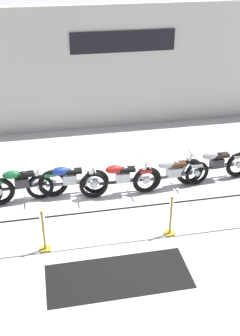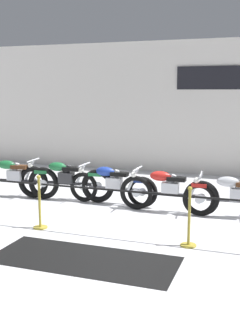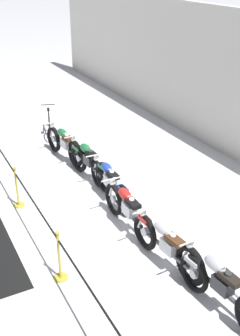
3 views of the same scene
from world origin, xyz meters
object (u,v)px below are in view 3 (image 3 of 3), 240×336
(motorcycle_red_3, at_px, (129,210))
(stanchion_mid_left, at_px, (18,193))
(motorcycle_silver_4, at_px, (168,246))
(motorcycle_blue_2, at_px, (110,182))
(stanchion_far_left, at_px, (17,182))
(stanchion_mid_right, at_px, (60,263))
(motorcycle_green_0, at_px, (66,145))
(motorcycle_green_1, at_px, (89,162))
(bicycle, at_px, (49,123))
(motorcycle_silver_5, at_px, (220,286))

(motorcycle_red_3, bearing_deg, stanchion_mid_left, -137.98)
(motorcycle_silver_4, distance_m, stanchion_mid_left, 4.03)
(motorcycle_blue_2, xyz_separation_m, stanchion_far_left, (-0.58, -2.11, 0.25))
(motorcycle_silver_4, distance_m, stanchion_mid_right, 2.05)
(motorcycle_blue_2, relative_size, motorcycle_silver_4, 0.99)
(motorcycle_blue_2, bearing_deg, motorcycle_silver_4, -3.26)
(motorcycle_green_0, relative_size, motorcycle_green_1, 0.97)
(motorcycle_green_1, bearing_deg, stanchion_mid_right, -31.36)
(stanchion_far_left, bearing_deg, motorcycle_blue_2, 74.71)
(bicycle, bearing_deg, stanchion_mid_right, -17.44)
(motorcycle_green_1, height_order, stanchion_far_left, stanchion_far_left)
(motorcycle_silver_4, bearing_deg, stanchion_far_left, -150.16)
(motorcycle_blue_2, relative_size, motorcycle_red_3, 0.99)
(motorcycle_green_1, xyz_separation_m, motorcycle_blue_2, (1.23, 0.01, -0.01))
(motorcycle_red_3, relative_size, stanchion_mid_right, 2.11)
(motorcycle_red_3, xyz_separation_m, motorcycle_silver_5, (2.75, 0.24, -0.00))
(motorcycle_silver_4, bearing_deg, motorcycle_blue_2, 176.74)
(motorcycle_silver_5, height_order, stanchion_mid_left, stanchion_mid_left)
(motorcycle_red_3, xyz_separation_m, stanchion_mid_left, (-2.09, -1.88, -0.13))
(motorcycle_green_1, height_order, stanchion_mid_left, stanchion_mid_left)
(motorcycle_green_0, bearing_deg, motorcycle_red_3, -0.86)
(motorcycle_blue_2, height_order, motorcycle_silver_4, motorcycle_blue_2)
(motorcycle_silver_5, relative_size, stanchion_mid_right, 2.18)
(motorcycle_green_1, bearing_deg, stanchion_far_left, -72.52)
(stanchion_mid_right, bearing_deg, motorcycle_blue_2, 136.22)
(motorcycle_green_0, distance_m, bicycle, 2.23)
(stanchion_far_left, bearing_deg, stanchion_mid_left, 180.00)
(motorcycle_blue_2, xyz_separation_m, stanchion_mid_right, (2.20, -2.11, -0.11))
(motorcycle_red_3, distance_m, bicycle, 6.19)
(motorcycle_red_3, bearing_deg, motorcycle_blue_2, 170.78)
(motorcycle_red_3, relative_size, bicycle, 1.30)
(motorcycle_green_0, distance_m, motorcycle_green_1, 1.36)
(motorcycle_green_1, distance_m, motorcycle_red_3, 2.63)
(motorcycle_green_0, xyz_separation_m, motorcycle_silver_5, (6.72, 0.18, -0.00))
(motorcycle_blue_2, distance_m, motorcycle_red_3, 1.40)
(motorcycle_green_0, xyz_separation_m, stanchion_far_left, (2.01, -1.94, 0.23))
(motorcycle_red_3, xyz_separation_m, motorcycle_silver_4, (1.43, 0.06, -0.02))
(motorcycle_silver_4, relative_size, stanchion_far_left, 0.25)
(motorcycle_green_1, bearing_deg, motorcycle_silver_4, -2.06)
(motorcycle_blue_2, xyz_separation_m, motorcycle_silver_5, (4.14, 0.02, 0.01))
(motorcycle_green_0, distance_m, motorcycle_silver_5, 6.72)
(motorcycle_green_1, relative_size, motorcycle_red_3, 1.13)
(motorcycle_red_3, distance_m, stanchion_mid_left, 2.81)
(motorcycle_blue_2, height_order, motorcycle_silver_5, motorcycle_silver_5)
(motorcycle_blue_2, relative_size, bicycle, 1.29)
(motorcycle_red_3, height_order, motorcycle_silver_5, motorcycle_silver_5)
(bicycle, height_order, stanchion_mid_left, stanchion_mid_left)
(motorcycle_red_3, relative_size, stanchion_far_left, 0.26)
(stanchion_far_left, bearing_deg, motorcycle_red_3, 43.82)
(motorcycle_green_0, height_order, motorcycle_blue_2, motorcycle_green_0)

